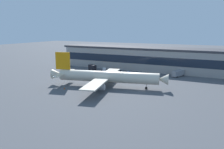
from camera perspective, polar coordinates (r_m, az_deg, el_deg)
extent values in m
plane|color=#4C4F54|center=(98.92, 7.19, -3.83)|extent=(600.00, 600.00, 0.00)
cube|color=#9E9993|center=(144.34, 13.92, 3.33)|extent=(140.27, 18.82, 12.94)
cube|color=#38383D|center=(143.57, 14.05, 6.12)|extent=(143.07, 19.19, 1.20)
cube|color=#192333|center=(135.13, 13.01, 3.12)|extent=(137.46, 0.16, 4.66)
cylinder|color=beige|center=(102.06, -1.01, -0.56)|extent=(44.66, 15.35, 4.98)
cone|color=beige|center=(99.04, 12.49, -1.20)|extent=(5.46, 5.65, 4.73)
cone|color=beige|center=(110.39, -13.24, 0.05)|extent=(6.37, 5.64, 4.48)
cube|color=orange|center=(108.15, -12.09, 3.34)|extent=(6.89, 2.12, 7.96)
cube|color=beige|center=(113.75, -10.57, 0.87)|extent=(4.44, 9.27, 0.30)
cube|color=beige|center=(104.02, -12.99, -0.20)|extent=(4.44, 9.27, 0.30)
cube|color=beige|center=(114.58, -0.44, 0.50)|extent=(10.56, 20.98, 0.50)
cube|color=beige|center=(90.92, -4.19, -2.39)|extent=(10.56, 20.98, 0.50)
cylinder|color=#99999E|center=(111.82, -0.30, -0.69)|extent=(4.63, 3.62, 2.74)
cylinder|color=#99999E|center=(93.87, -3.04, -3.05)|extent=(4.63, 3.62, 2.74)
cylinder|color=black|center=(100.29, 8.47, -3.33)|extent=(1.19, 0.74, 1.10)
cylinder|color=slate|center=(99.95, 8.49, -2.56)|extent=(0.24, 0.24, 2.21)
cylinder|color=black|center=(105.65, -1.88, -2.46)|extent=(1.19, 0.74, 1.10)
cylinder|color=slate|center=(105.33, -1.89, -1.73)|extent=(0.24, 0.24, 2.21)
cylinder|color=black|center=(101.46, -2.54, -3.05)|extent=(1.19, 0.74, 1.10)
cylinder|color=slate|center=(101.13, -2.55, -2.29)|extent=(0.24, 0.24, 2.21)
cube|color=black|center=(143.75, -4.89, 1.76)|extent=(6.44, 4.81, 3.20)
cube|color=black|center=(142.26, -4.54, 1.93)|extent=(2.86, 2.91, 0.80)
cylinder|color=black|center=(142.84, -4.06, 1.06)|extent=(0.76, 0.58, 0.70)
cylinder|color=black|center=(141.70, -4.80, 0.97)|extent=(0.76, 0.58, 0.70)
cylinder|color=black|center=(146.34, -4.96, 1.30)|extent=(0.76, 0.58, 0.70)
cylinder|color=black|center=(145.23, -5.68, 1.21)|extent=(0.76, 0.58, 0.70)
cube|color=black|center=(136.54, 1.41, 0.95)|extent=(5.76, 6.10, 1.60)
cube|color=black|center=(138.14, 1.20, 1.21)|extent=(2.86, 2.90, 0.40)
cylinder|color=black|center=(138.55, 0.79, 0.77)|extent=(0.69, 0.72, 0.70)
cylinder|color=black|center=(139.05, 1.50, 0.81)|extent=(0.69, 0.72, 0.70)
cylinder|color=black|center=(134.32, 1.30, 0.43)|extent=(0.69, 0.72, 0.70)
cylinder|color=black|center=(134.83, 2.04, 0.47)|extent=(0.69, 0.72, 0.70)
cube|color=white|center=(141.38, -1.94, 1.29)|extent=(3.47, 4.12, 1.50)
cube|color=black|center=(142.30, -1.94, 1.48)|extent=(2.22, 1.98, 0.38)
cylinder|color=black|center=(142.76, -2.30, 1.08)|extent=(0.60, 0.76, 0.70)
cylinder|color=black|center=(142.75, -1.58, 1.08)|extent=(0.60, 0.76, 0.70)
cylinder|color=black|center=(140.28, -2.31, 0.89)|extent=(0.60, 0.76, 0.70)
cylinder|color=black|center=(140.27, -1.58, 0.90)|extent=(0.60, 0.76, 0.70)
cube|color=gray|center=(130.33, 16.03, 0.33)|extent=(5.60, 8.85, 3.00)
cube|color=black|center=(128.29, 15.50, 0.46)|extent=(3.45, 3.66, 0.75)
cylinder|color=black|center=(127.51, 15.77, -0.58)|extent=(0.53, 0.76, 0.70)
cylinder|color=black|center=(128.82, 14.83, -0.42)|extent=(0.53, 0.76, 0.70)
cylinder|color=black|center=(132.46, 17.13, -0.23)|extent=(0.53, 0.76, 0.70)
cylinder|color=black|center=(133.72, 16.20, -0.07)|extent=(0.53, 0.76, 0.70)
cube|color=#2651A5|center=(128.63, 4.50, 0.23)|extent=(5.45, 4.42, 1.40)
cube|color=black|center=(129.54, 4.11, 0.44)|extent=(2.55, 2.88, 0.35)
cylinder|color=black|center=(129.23, 3.61, -0.02)|extent=(0.76, 0.57, 0.70)
cylinder|color=black|center=(130.76, 4.39, 0.10)|extent=(0.76, 0.57, 0.70)
cylinder|color=black|center=(126.77, 4.61, -0.26)|extent=(0.76, 0.57, 0.70)
cylinder|color=black|center=(128.33, 5.39, -0.13)|extent=(0.76, 0.57, 0.70)
cone|color=#F2590C|center=(101.57, -11.69, -3.37)|extent=(0.58, 0.58, 0.73)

